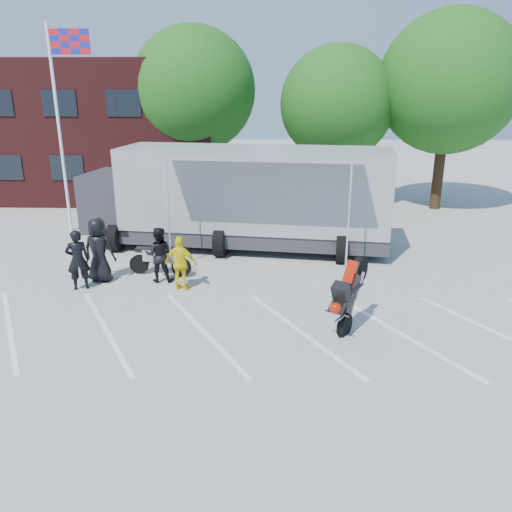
{
  "coord_description": "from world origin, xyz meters",
  "views": [
    {
      "loc": [
        1.82,
        -9.97,
        5.62
      ],
      "look_at": [
        1.46,
        2.9,
        1.3
      ],
      "focal_mm": 35.0,
      "sensor_mm": 36.0,
      "label": 1
    }
  ],
  "objects_px": {
    "spectator_leather_a": "(99,250)",
    "spectator_hivis": "(181,263)",
    "tree_mid": "(337,104)",
    "parked_motorcycle": "(161,275)",
    "tree_right": "(449,83)",
    "flagpole": "(63,104)",
    "tree_left": "(194,90)",
    "spectator_leather_b": "(78,260)",
    "spectator_leather_c": "(159,255)",
    "stunt_bike_rider": "(354,325)",
    "transporter_truck": "(241,248)"
  },
  "relations": [
    {
      "from": "tree_mid",
      "to": "spectator_leather_a",
      "type": "distance_m",
      "value": 14.17
    },
    {
      "from": "stunt_bike_rider",
      "to": "spectator_leather_b",
      "type": "distance_m",
      "value": 8.08
    },
    {
      "from": "tree_left",
      "to": "transporter_truck",
      "type": "height_order",
      "value": "tree_left"
    },
    {
      "from": "tree_mid",
      "to": "parked_motorcycle",
      "type": "bearing_deg",
      "value": -123.08
    },
    {
      "from": "transporter_truck",
      "to": "stunt_bike_rider",
      "type": "xyz_separation_m",
      "value": [
        3.2,
        -6.36,
        0.0
      ]
    },
    {
      "from": "flagpole",
      "to": "transporter_truck",
      "type": "xyz_separation_m",
      "value": [
        7.02,
        -2.24,
        -5.05
      ]
    },
    {
      "from": "tree_mid",
      "to": "parked_motorcycle",
      "type": "distance_m",
      "value": 13.12
    },
    {
      "from": "stunt_bike_rider",
      "to": "spectator_hivis",
      "type": "bearing_deg",
      "value": -172.21
    },
    {
      "from": "tree_mid",
      "to": "spectator_leather_a",
      "type": "height_order",
      "value": "tree_mid"
    },
    {
      "from": "tree_left",
      "to": "tree_mid",
      "type": "xyz_separation_m",
      "value": [
        7.0,
        -1.0,
        -0.62
      ]
    },
    {
      "from": "transporter_truck",
      "to": "spectator_leather_b",
      "type": "height_order",
      "value": "transporter_truck"
    },
    {
      "from": "spectator_leather_b",
      "to": "spectator_leather_c",
      "type": "bearing_deg",
      "value": 177.19
    },
    {
      "from": "tree_right",
      "to": "spectator_leather_c",
      "type": "bearing_deg",
      "value": -138.41
    },
    {
      "from": "parked_motorcycle",
      "to": "spectator_leather_b",
      "type": "height_order",
      "value": "spectator_leather_b"
    },
    {
      "from": "tree_mid",
      "to": "tree_right",
      "type": "relative_size",
      "value": 0.84
    },
    {
      "from": "transporter_truck",
      "to": "tree_right",
      "type": "bearing_deg",
      "value": 43.8
    },
    {
      "from": "stunt_bike_rider",
      "to": "spectator_leather_b",
      "type": "relative_size",
      "value": 1.1
    },
    {
      "from": "tree_right",
      "to": "parked_motorcycle",
      "type": "relative_size",
      "value": 4.41
    },
    {
      "from": "parked_motorcycle",
      "to": "flagpole",
      "type": "bearing_deg",
      "value": 51.51
    },
    {
      "from": "transporter_truck",
      "to": "parked_motorcycle",
      "type": "height_order",
      "value": "transporter_truck"
    },
    {
      "from": "spectator_leather_a",
      "to": "spectator_hivis",
      "type": "bearing_deg",
      "value": 175.92
    },
    {
      "from": "flagpole",
      "to": "spectator_leather_b",
      "type": "distance_m",
      "value": 8.03
    },
    {
      "from": "flagpole",
      "to": "tree_right",
      "type": "distance_m",
      "value": 16.88
    },
    {
      "from": "spectator_leather_a",
      "to": "spectator_hivis",
      "type": "xyz_separation_m",
      "value": [
        2.59,
        -0.64,
        -0.18
      ]
    },
    {
      "from": "stunt_bike_rider",
      "to": "spectator_hivis",
      "type": "distance_m",
      "value": 5.27
    },
    {
      "from": "spectator_leather_c",
      "to": "spectator_hivis",
      "type": "distance_m",
      "value": 1.02
    },
    {
      "from": "tree_left",
      "to": "parked_motorcycle",
      "type": "height_order",
      "value": "tree_left"
    },
    {
      "from": "tree_right",
      "to": "spectator_leather_b",
      "type": "xyz_separation_m",
      "value": [
        -13.75,
        -10.91,
        -4.97
      ]
    },
    {
      "from": "transporter_truck",
      "to": "tree_left",
      "type": "bearing_deg",
      "value": 116.25
    },
    {
      "from": "tree_mid",
      "to": "tree_left",
      "type": "bearing_deg",
      "value": 171.87
    },
    {
      "from": "tree_left",
      "to": "tree_mid",
      "type": "height_order",
      "value": "tree_left"
    },
    {
      "from": "tree_left",
      "to": "spectator_hivis",
      "type": "distance_m",
      "value": 13.33
    },
    {
      "from": "parked_motorcycle",
      "to": "stunt_bike_rider",
      "type": "xyz_separation_m",
      "value": [
        5.61,
        -3.42,
        0.0
      ]
    },
    {
      "from": "spectator_leather_b",
      "to": "flagpole",
      "type": "bearing_deg",
      "value": -88.51
    },
    {
      "from": "flagpole",
      "to": "tree_right",
      "type": "relative_size",
      "value": 0.88
    },
    {
      "from": "tree_right",
      "to": "flagpole",
      "type": "bearing_deg",
      "value": -164.52
    },
    {
      "from": "parked_motorcycle",
      "to": "spectator_leather_c",
      "type": "xyz_separation_m",
      "value": [
        0.11,
        -0.54,
        0.85
      ]
    },
    {
      "from": "tree_left",
      "to": "tree_mid",
      "type": "distance_m",
      "value": 7.1
    },
    {
      "from": "spectator_hivis",
      "to": "tree_left",
      "type": "bearing_deg",
      "value": -73.5
    },
    {
      "from": "spectator_leather_c",
      "to": "tree_left",
      "type": "bearing_deg",
      "value": -90.49
    },
    {
      "from": "parked_motorcycle",
      "to": "spectator_leather_a",
      "type": "bearing_deg",
      "value": 118.19
    },
    {
      "from": "tree_left",
      "to": "tree_right",
      "type": "distance_m",
      "value": 12.1
    },
    {
      "from": "tree_left",
      "to": "spectator_hivis",
      "type": "relative_size",
      "value": 5.3
    },
    {
      "from": "spectator_leather_b",
      "to": "transporter_truck",
      "type": "bearing_deg",
      "value": -157.13
    },
    {
      "from": "flagpole",
      "to": "spectator_leather_c",
      "type": "xyz_separation_m",
      "value": [
        4.72,
        -5.73,
        -4.2
      ]
    },
    {
      "from": "tree_mid",
      "to": "transporter_truck",
      "type": "height_order",
      "value": "tree_mid"
    },
    {
      "from": "transporter_truck",
      "to": "spectator_leather_b",
      "type": "xyz_separation_m",
      "value": [
        -4.53,
        -4.17,
        0.9
      ]
    },
    {
      "from": "spectator_leather_a",
      "to": "spectator_leather_b",
      "type": "height_order",
      "value": "spectator_leather_a"
    },
    {
      "from": "spectator_leather_a",
      "to": "spectator_leather_b",
      "type": "relative_size",
      "value": 1.1
    },
    {
      "from": "tree_right",
      "to": "spectator_leather_b",
      "type": "bearing_deg",
      "value": -141.58
    }
  ]
}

